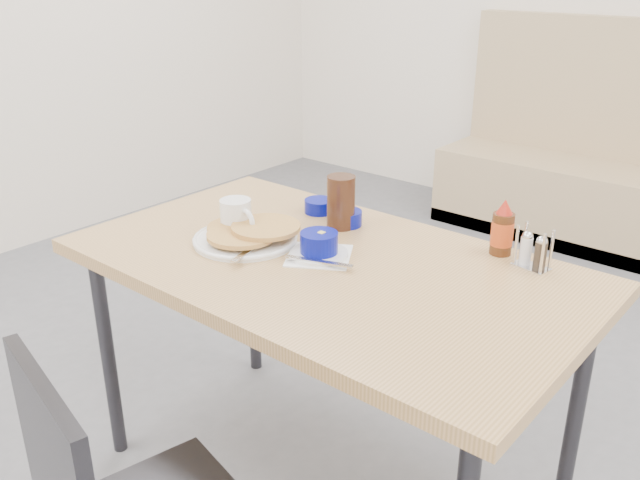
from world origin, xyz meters
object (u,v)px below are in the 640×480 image
Objects in this scene: coffee_mug at (237,217)px; grits_setting at (319,246)px; syrup_bottle at (502,231)px; condiment_caddy at (533,254)px; booth_bench at (613,183)px; creamer_bowl at (345,218)px; butter_bowl at (319,206)px; dining_table at (325,280)px; pancake_plate at (247,234)px; amber_tumbler at (341,202)px.

grits_setting is at bearing 5.25° from coffee_mug.
condiment_caddy is at bearing -16.66° from syrup_bottle.
booth_bench is 2.34m from creamer_bowl.
grits_setting is (0.29, 0.03, -0.02)m from coffee_mug.
grits_setting is 2.67× the size of butter_bowl.
grits_setting reaches higher than dining_table.
coffee_mug reaches higher than pancake_plate.
syrup_bottle is (0.37, 0.34, 0.04)m from grits_setting.
condiment_caddy reaches higher than butter_bowl.
dining_table is 0.34m from coffee_mug.
butter_bowl is at bearing -96.32° from booth_bench.
grits_setting is (0.23, 0.05, 0.01)m from pancake_plate.
dining_table is at bearing 10.12° from pancake_plate.
dining_table is 12.40× the size of condiment_caddy.
grits_setting is at bearing 12.34° from pancake_plate.
amber_tumbler reaches higher than dining_table.
amber_tumbler is at bearing -23.12° from butter_bowl.
coffee_mug is 1.20× the size of condiment_caddy.
grits_setting is 0.35m from butter_bowl.
booth_bench is 6.38× the size of pancake_plate.
syrup_bottle is at bearing 6.57° from butter_bowl.
creamer_bowl is 0.14m from butter_bowl.
butter_bowl is 0.70m from condiment_caddy.
amber_tumbler is (0.13, -0.06, 0.06)m from butter_bowl.
booth_bench is 11.88× the size of amber_tumbler.
dining_table is at bearing -135.14° from condiment_caddy.
grits_setting is 0.56m from condiment_caddy.
pancake_plate reaches higher than creamer_bowl.
condiment_caddy is at bearing 7.16° from creamer_bowl.
pancake_plate is at bearing -147.12° from syrup_bottle.
creamer_bowl is (-0.12, -2.30, 0.43)m from booth_bench.
booth_bench reaches higher than grits_setting.
amber_tumbler reaches higher than condiment_caddy.
creamer_bowl is at bearing -14.21° from butter_bowl.
creamer_bowl is 0.57m from condiment_caddy.
creamer_bowl is 0.63× the size of amber_tumbler.
booth_bench is 2.27m from syrup_bottle.
butter_bowl is at bearing -173.43° from syrup_bottle.
creamer_bowl is 0.63× the size of syrup_bottle.
dining_table is at bearing -135.26° from syrup_bottle.
syrup_bottle reaches higher than coffee_mug.
amber_tumbler reaches higher than butter_bowl.
coffee_mug is at bearing -97.09° from booth_bench.
syrup_bottle reaches higher than grits_setting.
butter_bowl is at bearing 89.57° from pancake_plate.
syrup_bottle is at bearing 173.58° from condiment_caddy.
pancake_plate is 0.31m from creamer_bowl.
butter_bowl is at bearing 165.79° from creamer_bowl.
coffee_mug is 0.54× the size of grits_setting.
dining_table is at bearing -63.76° from creamer_bowl.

